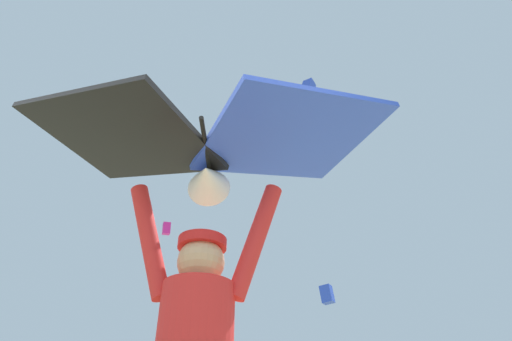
{
  "coord_description": "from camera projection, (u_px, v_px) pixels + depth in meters",
  "views": [
    {
      "loc": [
        0.78,
        -1.71,
        0.69
      ],
      "look_at": [
        0.23,
        2.02,
        3.26
      ],
      "focal_mm": 30.29,
      "sensor_mm": 36.0,
      "label": 1
    }
  ],
  "objects": [
    {
      "name": "held_stunt_kite",
      "position": [
        208.0,
        146.0,
        2.37
      ],
      "size": [
        2.04,
        1.2,
        0.43
      ],
      "color": "black"
    },
    {
      "name": "distant_kite_purple_mid_left",
      "position": [
        310.0,
        163.0,
        18.93
      ],
      "size": [
        0.97,
        0.95,
        0.3
      ],
      "color": "purple"
    },
    {
      "name": "distant_kite_magenta_low_left",
      "position": [
        166.0,
        228.0,
        31.48
      ],
      "size": [
        0.73,
        0.84,
        0.95
      ],
      "color": "#DB2393"
    },
    {
      "name": "distant_kite_blue_far_center",
      "position": [
        327.0,
        294.0,
        29.9
      ],
      "size": [
        1.07,
        0.99,
        1.3
      ],
      "color": "blue"
    },
    {
      "name": "distant_kite_blue_high_right",
      "position": [
        308.0,
        87.0,
        28.2
      ],
      "size": [
        1.07,
        1.07,
        1.25
      ],
      "color": "blue"
    }
  ]
}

